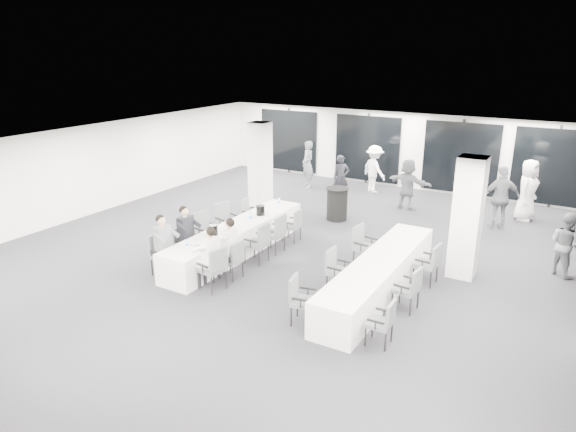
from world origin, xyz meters
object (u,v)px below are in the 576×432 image
at_px(chair_main_left_second, 184,242).
at_px(standing_guest_h, 566,240).
at_px(chair_main_left_mid, 205,229).
at_px(ice_bucket_near, 213,230).
at_px(chair_main_left_far, 249,212).
at_px(chair_main_right_near, 215,266).
at_px(standing_guest_g, 308,161).
at_px(chair_side_right_far, 430,262).
at_px(standing_guest_c, 374,166).
at_px(ice_bucket_far, 260,210).
at_px(standing_guest_f, 408,181).
at_px(chair_side_left_near, 300,297).
at_px(standing_guest_d, 501,194).
at_px(chair_main_right_second, 234,258).
at_px(chair_main_right_mid, 259,241).
at_px(chair_main_left_near, 160,251).
at_px(chair_side_right_near, 384,320).
at_px(chair_side_left_mid, 336,267).
at_px(chair_side_right_mid, 410,287).
at_px(standing_guest_a, 341,175).
at_px(banquet_table_main, 237,239).
at_px(chair_main_right_far, 294,224).
at_px(banquet_table_side, 379,276).
at_px(standing_guest_e, 528,186).
at_px(chair_main_right_fourth, 276,231).
at_px(chair_side_left_far, 363,244).
at_px(chair_main_left_fourth, 226,219).
at_px(cocktail_table, 337,204).

relative_size(chair_main_left_second, standing_guest_h, 0.50).
distance_m(chair_main_left_mid, ice_bucket_near, 0.99).
relative_size(chair_main_left_mid, chair_main_left_far, 1.17).
relative_size(chair_main_right_near, standing_guest_g, 0.50).
height_order(chair_side_right_far, standing_guest_c, standing_guest_c).
relative_size(standing_guest_g, ice_bucket_far, 7.54).
bearing_deg(standing_guest_g, chair_main_right_near, -35.67).
bearing_deg(standing_guest_f, chair_side_left_near, 108.32).
xyz_separation_m(chair_side_left_near, standing_guest_d, (2.37, 7.63, 0.52)).
height_order(chair_main_left_second, chair_main_right_second, chair_main_right_second).
distance_m(chair_main_left_far, chair_main_right_mid, 2.58).
bearing_deg(chair_main_left_near, chair_side_right_near, 76.02).
height_order(chair_side_left_near, chair_side_left_mid, chair_side_left_near).
distance_m(chair_main_left_mid, chair_main_right_mid, 1.68).
bearing_deg(chair_main_right_second, chair_side_right_near, -100.61).
xyz_separation_m(chair_side_right_mid, standing_guest_a, (-4.55, 6.60, 0.35)).
distance_m(banquet_table_main, standing_guest_h, 7.79).
distance_m(chair_side_left_near, chair_side_right_near, 1.66).
height_order(chair_main_right_far, standing_guest_f, standing_guest_f).
relative_size(banquet_table_side, standing_guest_h, 2.94).
relative_size(chair_side_left_mid, standing_guest_e, 0.44).
height_order(chair_main_left_far, chair_main_right_far, chair_main_right_far).
xyz_separation_m(chair_main_left_far, chair_side_left_mid, (3.92, -2.39, 0.03)).
bearing_deg(chair_main_left_mid, standing_guest_d, 142.83).
xyz_separation_m(banquet_table_main, chair_main_right_fourth, (0.84, 0.53, 0.20)).
bearing_deg(standing_guest_g, chair_side_right_far, -5.10).
relative_size(chair_side_right_far, standing_guest_f, 0.50).
bearing_deg(banquet_table_side, chair_main_right_fourth, 165.42).
bearing_deg(ice_bucket_near, ice_bucket_far, 85.69).
bearing_deg(chair_side_left_far, standing_guest_e, 160.22).
xyz_separation_m(standing_guest_f, standing_guest_h, (4.74, -3.16, -0.09)).
distance_m(chair_main_right_second, chair_side_right_far, 4.38).
relative_size(chair_main_left_near, chair_main_right_mid, 0.96).
relative_size(banquet_table_main, chair_main_left_far, 5.72).
relative_size(standing_guest_a, ice_bucket_far, 6.71).
bearing_deg(standing_guest_c, ice_bucket_far, 114.34).
height_order(standing_guest_c, ice_bucket_near, standing_guest_c).
xyz_separation_m(chair_main_right_fourth, standing_guest_c, (0.01, 6.79, 0.40)).
bearing_deg(standing_guest_a, chair_main_right_mid, -124.36).
distance_m(chair_main_left_mid, standing_guest_a, 6.19).
bearing_deg(chair_side_left_mid, chair_main_right_mid, -99.29).
bearing_deg(standing_guest_d, chair_main_left_fourth, 6.64).
height_order(chair_main_right_far, standing_guest_d, standing_guest_d).
relative_size(chair_main_right_near, standing_guest_e, 0.47).
xyz_separation_m(chair_side_left_mid, standing_guest_f, (-0.55, 6.57, 0.41)).
bearing_deg(standing_guest_g, ice_bucket_far, -35.22).
xyz_separation_m(cocktail_table, chair_main_right_near, (-0.21, -5.75, 0.06)).
bearing_deg(chair_side_right_far, banquet_table_side, 142.52).
height_order(chair_main_left_second, chair_main_right_far, chair_main_right_far).
bearing_deg(chair_main_right_mid, standing_guest_a, 6.01).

